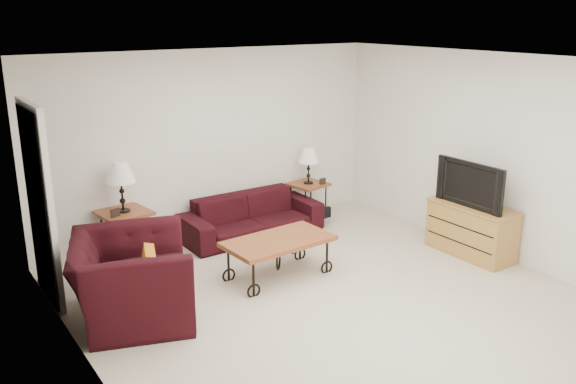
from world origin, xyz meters
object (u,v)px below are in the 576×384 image
object	(u,v)px
coffee_table	(278,258)
television	(475,183)
side_table_left	(125,235)
armchair	(131,279)
side_table_right	(308,200)
lamp_left	(121,187)
lamp_right	(309,166)
tv_stand	(471,230)
backpack	(318,208)
sofa	(252,216)

from	to	relation	value
coffee_table	television	distance (m)	2.58
side_table_left	coffee_table	xyz separation A→B (m)	(1.27, -1.50, -0.08)
armchair	coffee_table	bearing A→B (deg)	-71.39
side_table_right	coffee_table	distance (m)	2.14
side_table_right	armchair	xyz separation A→B (m)	(-3.26, -1.50, 0.15)
lamp_left	coffee_table	size ratio (longest dim) A/B	0.50
side_table_right	lamp_right	xyz separation A→B (m)	(0.00, 0.00, 0.53)
side_table_right	tv_stand	bearing A→B (deg)	-69.82
side_table_right	side_table_left	bearing A→B (deg)	180.00
lamp_right	tv_stand	size ratio (longest dim) A/B	0.49
lamp_left	tv_stand	size ratio (longest dim) A/B	0.57
television	backpack	bearing A→B (deg)	-156.65
side_table_right	television	xyz separation A→B (m)	(0.83, -2.31, 0.67)
side_table_left	armchair	distance (m)	1.57
sofa	tv_stand	xyz separation A→B (m)	(1.93, -2.13, 0.05)
sofa	side_table_left	bearing A→B (deg)	173.97
coffee_table	armchair	xyz separation A→B (m)	(-1.74, 0.01, 0.18)
sofa	side_table_right	world-z (taller)	sofa
tv_stand	side_table_right	bearing A→B (deg)	110.18
coffee_table	side_table_right	bearing A→B (deg)	44.75
lamp_left	side_table_right	bearing A→B (deg)	0.00
armchair	television	size ratio (longest dim) A/B	1.31
lamp_right	television	world-z (taller)	television
side_table_right	lamp_left	world-z (taller)	lamp_left
lamp_right	coffee_table	world-z (taller)	lamp_right
side_table_right	backpack	distance (m)	0.30
sofa	backpack	xyz separation A→B (m)	(1.04, -0.11, -0.04)
sofa	television	bearing A→B (deg)	-48.06
sofa	lamp_right	xyz separation A→B (m)	(1.08, 0.18, 0.52)
tv_stand	sofa	bearing A→B (deg)	132.23
side_table_left	lamp_right	size ratio (longest dim) A/B	1.16
lamp_right	side_table_left	bearing A→B (deg)	180.00
tv_stand	backpack	size ratio (longest dim) A/B	2.31
sofa	lamp_left	size ratio (longest dim) A/B	3.12
coffee_table	armchair	bearing A→B (deg)	179.79
lamp_right	armchair	distance (m)	3.60
side_table_left	lamp_left	xyz separation A→B (m)	(0.00, 0.00, 0.62)
side_table_left	armchair	size ratio (longest dim) A/B	0.48
sofa	tv_stand	size ratio (longest dim) A/B	1.76
side_table_left	coffee_table	world-z (taller)	side_table_left
sofa	side_table_left	world-z (taller)	side_table_left
sofa	lamp_left	world-z (taller)	lamp_left
side_table_left	backpack	distance (m)	2.76
sofa	tv_stand	distance (m)	2.88
armchair	lamp_right	bearing A→B (deg)	-46.48
side_table_left	side_table_right	distance (m)	2.79
side_table_left	coffee_table	distance (m)	1.97
armchair	side_table_right	bearing A→B (deg)	-46.48
sofa	side_table_left	distance (m)	1.71
sofa	coffee_table	distance (m)	1.39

